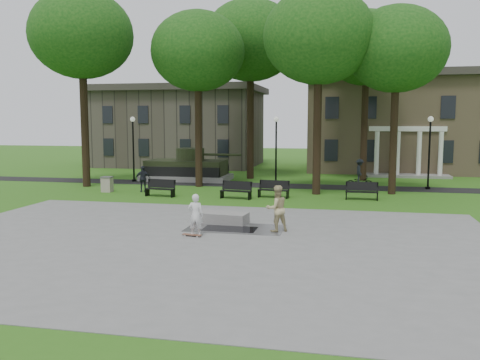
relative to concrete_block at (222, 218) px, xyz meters
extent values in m
plane|color=#2E6317|center=(-0.02, 1.24, -0.24)|extent=(120.00, 120.00, 0.00)
cube|color=gray|center=(-0.02, -3.76, -0.23)|extent=(22.00, 16.00, 0.02)
cube|color=black|center=(-0.02, 13.24, -0.24)|extent=(44.00, 2.60, 0.01)
cube|color=#9E8460|center=(9.98, 27.24, 3.75)|extent=(16.00, 11.00, 8.00)
cube|color=#38332D|center=(9.98, 27.24, 8.06)|extent=(17.00, 12.00, 0.60)
cube|color=silver|center=(9.98, 21.74, 3.55)|extent=(6.00, 0.30, 0.40)
cube|color=#4C443D|center=(-11.02, 27.74, 3.35)|extent=(15.00, 10.00, 7.20)
cylinder|color=black|center=(-12.02, 10.24, 4.24)|extent=(0.52, 0.52, 8.96)
ellipsoid|color=#0F420F|center=(-12.02, 10.24, 9.84)|extent=(6.80, 6.80, 5.78)
cylinder|color=black|center=(-4.52, 11.74, 3.75)|extent=(0.48, 0.48, 8.00)
ellipsoid|color=#0F420F|center=(-4.52, 11.74, 8.76)|extent=(6.20, 6.20, 5.27)
cylinder|color=black|center=(3.48, 9.74, 3.92)|extent=(0.50, 0.50, 8.32)
ellipsoid|color=#0F420F|center=(3.48, 9.74, 9.12)|extent=(6.60, 6.60, 5.61)
cylinder|color=black|center=(7.98, 10.74, 3.59)|extent=(0.46, 0.46, 7.68)
ellipsoid|color=#0F420F|center=(7.98, 10.74, 8.40)|extent=(6.00, 6.00, 5.10)
cylinder|color=black|center=(-2.02, 17.24, 4.39)|extent=(0.54, 0.54, 9.28)
ellipsoid|color=#0F420F|center=(-2.02, 17.24, 10.20)|extent=(7.20, 7.20, 6.12)
cylinder|color=black|center=(6.48, 17.74, 4.08)|extent=(0.50, 0.50, 8.64)
ellipsoid|color=#0F420F|center=(6.48, 17.74, 9.47)|extent=(6.40, 6.40, 5.44)
cylinder|color=black|center=(-10.02, 13.54, 1.96)|extent=(0.12, 0.12, 4.40)
sphere|color=silver|center=(-10.02, 13.54, 4.30)|extent=(0.36, 0.36, 0.36)
cylinder|color=black|center=(-10.02, 13.54, -0.16)|extent=(0.32, 0.32, 0.16)
cylinder|color=black|center=(0.48, 13.54, 1.96)|extent=(0.12, 0.12, 4.40)
sphere|color=silver|center=(0.48, 13.54, 4.30)|extent=(0.36, 0.36, 0.36)
cylinder|color=black|center=(0.48, 13.54, -0.16)|extent=(0.32, 0.32, 0.16)
cylinder|color=black|center=(10.48, 13.54, 1.96)|extent=(0.12, 0.12, 4.40)
sphere|color=silver|center=(10.48, 13.54, 4.30)|extent=(0.36, 0.36, 0.36)
cylinder|color=black|center=(10.48, 13.54, -0.16)|extent=(0.32, 0.32, 0.16)
cube|color=gray|center=(-6.52, 15.24, -0.04)|extent=(6.50, 3.40, 0.40)
cube|color=#2A311A|center=(-6.52, 15.24, 0.70)|extent=(5.80, 2.80, 1.10)
cube|color=black|center=(-6.52, 13.89, 0.51)|extent=(5.80, 0.35, 0.70)
cube|color=black|center=(-6.52, 16.59, 0.51)|extent=(5.80, 0.35, 0.70)
cylinder|color=#2A311A|center=(-6.22, 15.24, 1.71)|extent=(2.10, 2.10, 0.90)
cylinder|color=#2A311A|center=(-3.92, 15.24, 1.71)|extent=(3.20, 0.18, 0.18)
cube|color=black|center=(0.60, -1.17, -0.22)|extent=(2.20, 1.20, 0.00)
cube|color=gray|center=(0.00, 0.00, 0.00)|extent=(2.30, 1.25, 0.45)
cube|color=brown|center=(-0.52, -2.78, -0.19)|extent=(0.80, 0.33, 0.07)
imported|color=silver|center=(-0.39, -2.68, 0.59)|extent=(0.61, 0.42, 1.64)
imported|color=tan|center=(2.55, -1.23, 0.71)|extent=(1.14, 1.07, 1.86)
imported|color=#20222A|center=(-7.25, 8.56, 0.57)|extent=(1.03, 0.69, 1.63)
imported|color=black|center=(6.10, 12.61, 0.21)|extent=(1.79, 0.74, 0.92)
imported|color=#21252C|center=(6.10, 12.61, 0.97)|extent=(0.64, 1.03, 1.53)
cube|color=black|center=(-5.46, 6.85, 0.21)|extent=(1.84, 0.69, 0.05)
cube|color=black|center=(-5.46, 7.07, 0.51)|extent=(1.80, 0.40, 0.50)
cube|color=black|center=(-6.31, 6.85, -0.02)|extent=(0.12, 0.45, 0.45)
cube|color=black|center=(-4.61, 6.85, -0.02)|extent=(0.12, 0.45, 0.45)
cube|color=black|center=(-0.91, 6.90, 0.21)|extent=(1.85, 0.72, 0.05)
cube|color=black|center=(-0.91, 7.12, 0.51)|extent=(1.80, 0.43, 0.50)
cube|color=black|center=(-1.76, 6.90, -0.02)|extent=(0.13, 0.45, 0.45)
cube|color=black|center=(-0.06, 6.90, -0.02)|extent=(0.13, 0.45, 0.45)
cube|color=black|center=(1.14, 7.74, 0.21)|extent=(1.84, 0.67, 0.05)
cube|color=black|center=(1.14, 7.96, 0.51)|extent=(1.80, 0.38, 0.50)
cube|color=black|center=(0.29, 7.74, -0.02)|extent=(0.12, 0.45, 0.45)
cube|color=black|center=(1.99, 7.74, -0.02)|extent=(0.12, 0.45, 0.45)
cube|color=black|center=(6.12, 7.99, 0.21)|extent=(1.81, 0.48, 0.05)
cube|color=black|center=(6.12, 8.21, 0.51)|extent=(1.80, 0.18, 0.50)
cube|color=black|center=(5.27, 7.99, -0.02)|extent=(0.07, 0.45, 0.45)
cube|color=black|center=(6.97, 7.99, -0.02)|extent=(0.07, 0.45, 0.45)
cube|color=#A59788|center=(-9.42, 8.06, 0.21)|extent=(0.64, 0.64, 0.90)
cube|color=#4C4C4C|center=(-9.42, 8.06, 0.69)|extent=(0.70, 0.70, 0.06)
camera|label=1|loc=(5.22, -21.10, 4.19)|focal=38.00mm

